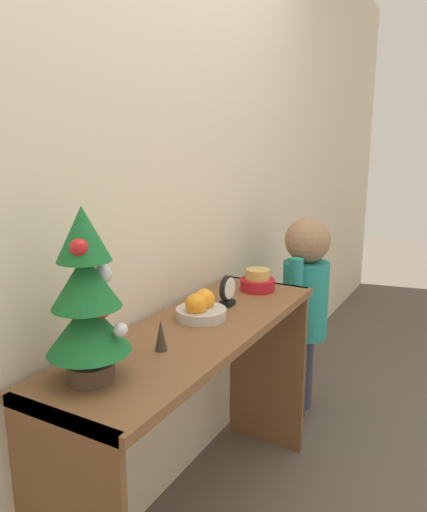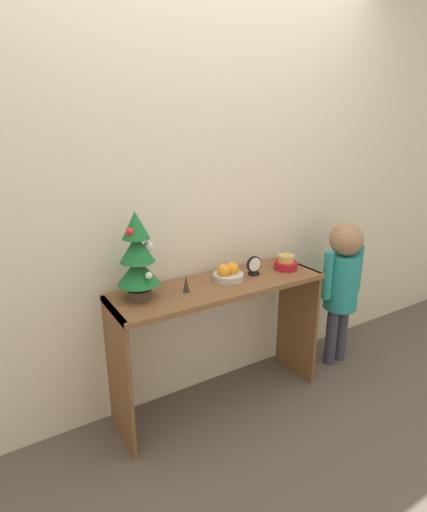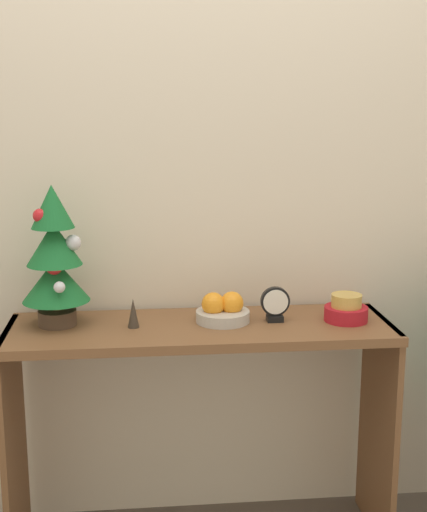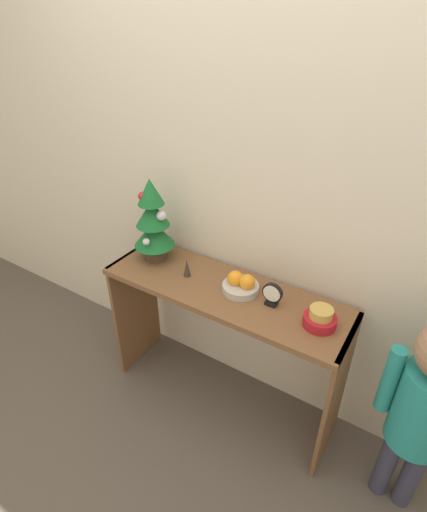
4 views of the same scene
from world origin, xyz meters
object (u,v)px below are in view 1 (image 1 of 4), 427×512
Objects in this scene: mini_tree at (87,298)px; figurine at (161,335)px; desk_clock at (228,291)px; fruit_bowl at (201,308)px; singing_bowl at (258,281)px; child_figure at (305,293)px.

figurine is (0.24, -0.05, -0.17)m from mini_tree.
desk_clock is (0.70, -0.03, -0.17)m from mini_tree.
fruit_bowl is at bearing 6.66° from figurine.
child_figure is at bearing -6.49° from singing_bowl.
fruit_bowl reaches higher than singing_bowl.
figurine is (-0.46, -0.02, -0.01)m from desk_clock.
singing_bowl is at bearing 173.51° from child_figure.
mini_tree is at bearing 176.98° from singing_bowl.
child_figure is at bearing -4.18° from mini_tree.
fruit_bowl is at bearing 174.30° from desk_clock.
figurine is at bearing 179.91° from singing_bowl.
figurine is 0.09× the size of child_figure.
fruit_bowl is 0.89m from child_figure.
singing_bowl is 0.50m from child_figure.
child_figure reaches higher than figurine.
fruit_bowl is at bearing -1.56° from mini_tree.
mini_tree reaches higher than singing_bowl.
mini_tree is 0.44× the size of child_figure.
figurine is at bearing -177.91° from desk_clock.
fruit_bowl is 1.52× the size of desk_clock.
child_figure reaches higher than singing_bowl.
desk_clock reaches higher than singing_bowl.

